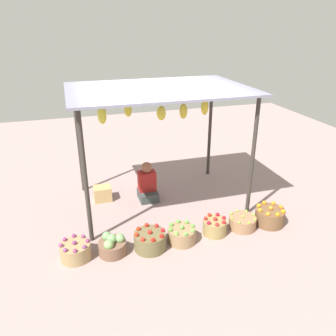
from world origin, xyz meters
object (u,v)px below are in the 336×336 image
wooden_crate_near_vendor (103,193)px  basket_oranges (270,216)px  basket_limes (242,222)px  basket_red_tomatoes (150,240)px  basket_purple_onions (75,251)px  basket_red_apples (215,226)px  basket_cabbages (112,245)px  vendor_person (147,185)px  basket_green_apples (182,235)px

wooden_crate_near_vendor → basket_oranges: bearing=-32.4°
basket_limes → basket_red_tomatoes: bearing=-176.7°
basket_purple_onions → basket_oranges: bearing=-0.4°
basket_red_apples → basket_limes: size_ratio=0.86×
basket_cabbages → basket_limes: 2.25m
basket_limes → basket_oranges: (0.52, -0.02, 0.04)m
basket_red_tomatoes → basket_cabbages: bearing=175.5°
vendor_person → wooden_crate_near_vendor: 0.91m
basket_cabbages → basket_red_apples: basket_cabbages is taller
vendor_person → wooden_crate_near_vendor: bearing=167.3°
basket_red_apples → wooden_crate_near_vendor: 2.39m
vendor_person → basket_green_apples: vendor_person is taller
basket_cabbages → basket_green_apples: bearing=-1.0°
vendor_person → basket_green_apples: 1.59m
vendor_person → basket_red_tomatoes: bearing=-102.2°
basket_cabbages → basket_red_tomatoes: (0.59, -0.05, 0.00)m
basket_cabbages → wooden_crate_near_vendor: bearing=88.1°
basket_purple_onions → basket_red_tomatoes: (1.13, -0.09, 0.01)m
basket_red_apples → basket_green_apples: bearing=-175.1°
basket_cabbages → basket_red_apples: bearing=1.1°
basket_purple_onions → basket_oranges: 3.32m
basket_cabbages → basket_red_tomatoes: bearing=-4.5°
basket_limes → wooden_crate_near_vendor: bearing=142.3°
vendor_person → wooden_crate_near_vendor: size_ratio=2.28×
vendor_person → basket_limes: bearing=-48.6°
basket_red_tomatoes → basket_red_apples: (1.14, 0.08, -0.01)m
basket_red_tomatoes → basket_limes: basket_red_tomatoes is taller
basket_limes → basket_green_apples: bearing=-176.5°
vendor_person → basket_purple_onions: vendor_person is taller
basket_red_apples → basket_purple_onions: bearing=179.6°
basket_limes → basket_cabbages: bearing=-178.8°
basket_cabbages → basket_red_tomatoes: basket_cabbages is taller
basket_limes → wooden_crate_near_vendor: 2.77m
basket_oranges → basket_purple_onions: bearing=179.6°
basket_green_apples → basket_red_tomatoes: bearing=-177.2°
basket_red_apples → wooden_crate_near_vendor: size_ratio=1.18×
basket_oranges → basket_red_tomatoes: bearing=-178.1°
basket_cabbages → basket_purple_onions: bearing=175.0°
vendor_person → wooden_crate_near_vendor: (-0.87, 0.20, -0.15)m
basket_green_apples → basket_red_apples: bearing=4.9°
basket_red_apples → basket_limes: (0.53, 0.02, -0.03)m
basket_cabbages → basket_oranges: 2.77m
basket_cabbages → basket_oranges: bearing=0.5°
basket_oranges → wooden_crate_near_vendor: bearing=147.6°
basket_purple_onions → basket_red_tomatoes: bearing=-4.8°
basket_cabbages → basket_oranges: basket_oranges is taller
basket_red_tomatoes → basket_purple_onions: bearing=175.2°
basket_purple_onions → basket_oranges: basket_oranges is taller
basket_oranges → basket_red_apples: bearing=179.7°
basket_purple_onions → wooden_crate_near_vendor: bearing=70.4°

